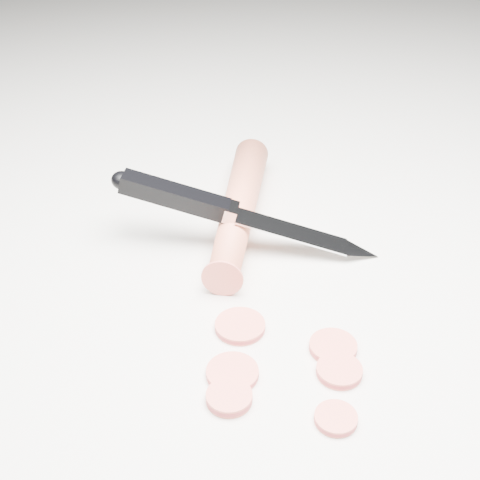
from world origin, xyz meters
name	(u,v)px	position (x,y,z in m)	size (l,w,h in m)	color
ground	(267,300)	(0.00, 0.00, 0.00)	(2.40, 2.40, 0.00)	silver
carrot	(239,207)	(0.02, 0.11, 0.02)	(0.03, 0.03, 0.22)	#E96746
carrot_slice_0	(339,371)	(0.01, -0.09, 0.00)	(0.03, 0.03, 0.01)	#F26352
carrot_slice_1	(333,347)	(0.02, -0.07, 0.00)	(0.04, 0.04, 0.01)	#F26352
carrot_slice_2	(229,397)	(-0.07, -0.09, 0.00)	(0.03, 0.03, 0.01)	#F26352
carrot_slice_3	(232,373)	(-0.06, -0.07, 0.00)	(0.04, 0.04, 0.01)	#F26352
carrot_slice_4	(336,418)	(-0.01, -0.13, 0.00)	(0.03, 0.03, 0.01)	#F26352
carrot_slice_5	(240,326)	(-0.03, -0.02, 0.00)	(0.04, 0.04, 0.01)	#F26352
kitchen_knife	(246,213)	(0.01, 0.08, 0.04)	(0.22, 0.14, 0.07)	silver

